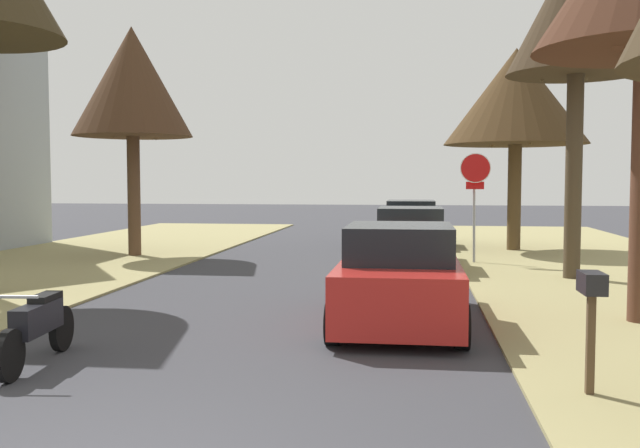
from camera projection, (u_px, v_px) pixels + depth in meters
The scene contains 9 objects.
stop_sign_far at pixel (475, 184), 18.80m from camera, with size 0.81×0.54×2.95m.
street_tree_right_mid_b at pixel (577, 9), 15.50m from camera, with size 3.08×3.08×7.60m.
street_tree_right_far at pixel (516, 97), 22.03m from camera, with size 4.49×4.49×6.36m.
street_tree_left_mid_b at pixel (132, 83), 20.38m from camera, with size 3.47×3.47×6.68m.
parked_sedan_red at pixel (400, 278), 11.04m from camera, with size 1.95×4.40×1.57m.
parked_sedan_tan at pixel (410, 240), 18.05m from camera, with size 1.95×4.40×1.57m.
parked_sedan_black at pixel (411, 225), 24.16m from camera, with size 1.95×4.40×1.57m.
parked_motorcycle at pixel (38, 326), 8.55m from camera, with size 0.60×2.05×0.97m.
curbside_mailbox at pixel (592, 297), 7.20m from camera, with size 0.22×0.44×1.27m.
Camera 1 is at (2.44, -4.59, 2.26)m, focal length 39.28 mm.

